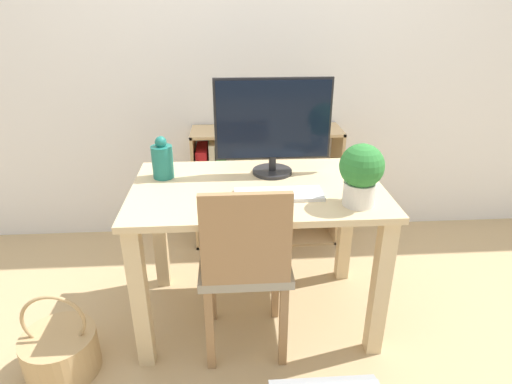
# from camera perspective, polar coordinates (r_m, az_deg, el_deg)

# --- Properties ---
(ground_plane) EXTENTS (10.00, 10.00, 0.00)m
(ground_plane) POSITION_cam_1_polar(r_m,az_deg,el_deg) (2.38, 0.17, -15.73)
(ground_plane) COLOR tan
(wall_back) EXTENTS (8.00, 0.05, 2.60)m
(wall_back) POSITION_cam_1_polar(r_m,az_deg,el_deg) (2.78, -1.25, 19.63)
(wall_back) COLOR white
(wall_back) RESTS_ON ground_plane
(desk) EXTENTS (1.17, 0.71, 0.74)m
(desk) POSITION_cam_1_polar(r_m,az_deg,el_deg) (2.05, 0.19, -3.04)
(desk) COLOR #D8BC8C
(desk) RESTS_ON ground_plane
(monitor) EXTENTS (0.56, 0.20, 0.47)m
(monitor) POSITION_cam_1_polar(r_m,az_deg,el_deg) (2.06, 2.28, 9.18)
(monitor) COLOR #232326
(monitor) RESTS_ON desk
(keyboard) EXTENTS (0.39, 0.14, 0.02)m
(keyboard) POSITION_cam_1_polar(r_m,az_deg,el_deg) (1.89, 3.05, -0.31)
(keyboard) COLOR silver
(keyboard) RESTS_ON desk
(vase) EXTENTS (0.10, 0.10, 0.21)m
(vase) POSITION_cam_1_polar(r_m,az_deg,el_deg) (2.10, -12.37, 4.18)
(vase) COLOR #1E7266
(vase) RESTS_ON desk
(potted_plant) EXTENTS (0.18, 0.18, 0.27)m
(potted_plant) POSITION_cam_1_polar(r_m,az_deg,el_deg) (1.81, 13.84, 2.58)
(potted_plant) COLOR silver
(potted_plant) RESTS_ON desk
(chair) EXTENTS (0.40, 0.40, 0.88)m
(chair) POSITION_cam_1_polar(r_m,az_deg,el_deg) (1.88, -1.46, -9.39)
(chair) COLOR #9E937F
(chair) RESTS_ON ground_plane
(bookshelf) EXTENTS (0.95, 0.28, 0.78)m
(bookshelf) POSITION_cam_1_polar(r_m,az_deg,el_deg) (2.85, -2.17, 0.13)
(bookshelf) COLOR tan
(bookshelf) RESTS_ON ground_plane
(basket) EXTENTS (0.32, 0.32, 0.41)m
(basket) POSITION_cam_1_polar(r_m,az_deg,el_deg) (2.20, -24.59, -18.74)
(basket) COLOR tan
(basket) RESTS_ON ground_plane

